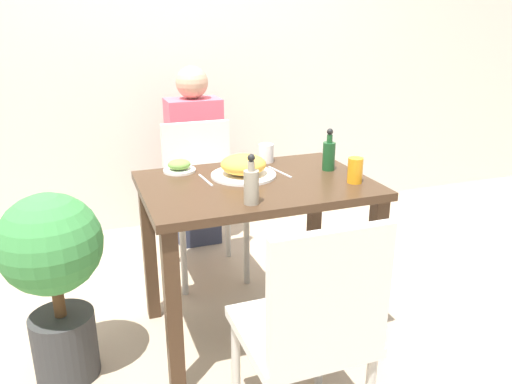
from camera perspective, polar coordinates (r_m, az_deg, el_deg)
The scene contains 15 objects.
ground_plane at distance 2.54m, azimuth 0.00°, elevation -15.41°, with size 16.00×16.00×0.00m, color tan.
wall_back at distance 3.57m, azimuth -8.89°, elevation 16.72°, with size 8.00×0.05×2.60m.
dining_table at distance 2.24m, azimuth 0.00°, elevation -1.97°, with size 1.00×0.69×0.77m.
chair_near at distance 1.70m, azimuth 6.33°, elevation -14.90°, with size 0.42×0.42×0.88m.
chair_far at distance 2.91m, azimuth -6.15°, elevation 0.05°, with size 0.42×0.42×0.88m.
food_plate at distance 2.25m, azimuth -1.45°, elevation 2.90°, with size 0.30×0.30×0.10m.
side_plate at distance 2.36m, azimuth -8.76°, elevation 2.89°, with size 0.15×0.15×0.06m.
drink_cup at distance 2.49m, azimuth 1.17°, elevation 4.47°, with size 0.07×0.07×0.09m.
juice_glass at distance 2.21m, azimuth 11.26°, elevation 2.45°, with size 0.07×0.07×0.11m.
sauce_bottle at distance 2.37m, azimuth 8.33°, elevation 4.30°, with size 0.06×0.06×0.20m.
condiment_bottle at distance 1.91m, azimuth -0.54°, elevation 0.82°, with size 0.06×0.06×0.20m.
fork_utensil at distance 2.22m, azimuth -5.80°, elevation 1.37°, with size 0.02×0.18×0.00m.
spoon_utensil at distance 2.33m, azimuth 2.72°, elevation 2.30°, with size 0.04×0.19×0.00m.
potted_plant_left at distance 2.16m, azimuth -22.11°, elevation -8.12°, with size 0.40×0.40×0.82m.
person_figure at distance 3.27m, azimuth -6.98°, elevation 3.76°, with size 0.34×0.22×1.17m.
Camera 1 is at (-0.72, -1.96, 1.45)m, focal length 35.00 mm.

